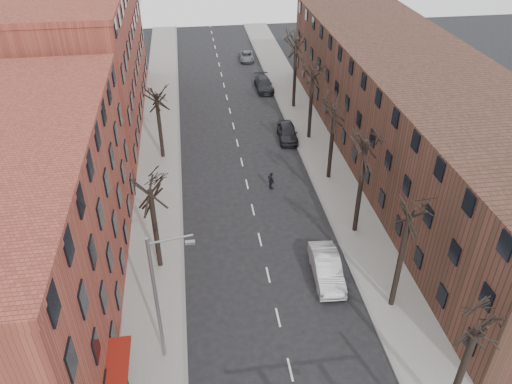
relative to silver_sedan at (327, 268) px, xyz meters
name	(u,v)px	position (x,y,z in m)	size (l,w,h in m)	color
sidewalk_left	(159,152)	(-12.00, 19.81, -0.78)	(4.00, 90.00, 0.15)	gray
sidewalk_right	(315,142)	(4.00, 19.81, -0.78)	(4.00, 90.00, 0.15)	gray
building_left_near	(5,238)	(-20.00, -0.19, 5.14)	(12.00, 26.00, 12.00)	brown
building_left_far	(78,59)	(-20.00, 28.81, 6.14)	(12.00, 28.00, 14.00)	brown
building_right	(415,114)	(12.00, 14.81, 4.14)	(12.00, 50.00, 10.00)	#4E2D24
tree_right_b	(391,305)	(3.60, -3.19, -0.86)	(5.20, 5.20, 10.80)	black
tree_right_c	(354,231)	(3.60, 4.81, -0.86)	(5.20, 5.20, 11.60)	black
tree_right_d	(328,178)	(3.60, 12.81, -0.86)	(5.20, 5.20, 10.00)	black
tree_right_e	(309,138)	(3.60, 20.81, -0.86)	(5.20, 5.20, 10.80)	black
tree_right_f	(293,107)	(3.60, 28.81, -0.86)	(5.20, 5.20, 11.60)	black
tree_left_a	(161,266)	(-11.60, 2.81, -0.86)	(5.20, 5.20, 9.50)	black
tree_left_b	(163,157)	(-11.60, 18.81, -0.86)	(5.20, 5.20, 9.50)	black
streetlight	(159,295)	(-11.03, -5.19, 4.15)	(2.45, 0.22, 9.03)	slate
silver_sedan	(327,268)	(0.00, 0.00, 0.00)	(1.82, 5.22, 1.72)	#B6B9BE
parked_car_near	(287,132)	(1.30, 20.90, -0.05)	(1.90, 4.73, 1.61)	black
parked_car_mid	(264,84)	(0.93, 34.65, -0.13)	(2.05, 5.04, 1.46)	black
parked_car_far	(247,56)	(0.16, 46.03, -0.27)	(1.94, 4.22, 1.17)	#5B5D63
pedestrian_crossing	(271,181)	(-1.97, 11.77, -0.01)	(0.99, 0.41, 1.69)	black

